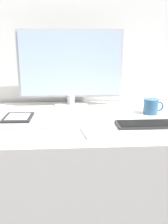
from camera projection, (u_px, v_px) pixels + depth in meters
name	position (u px, v px, depth m)	size (l,w,h in m)	color
wall_back	(73.00, 26.00, 1.58)	(3.60, 0.05, 2.40)	silver
desk	(77.00, 179.00, 1.40)	(1.46, 0.76, 0.72)	silver
monitor	(70.00, 67.00, 1.50)	(0.63, 0.11, 0.46)	#B7B7BC
keyboard	(151.00, 124.00, 1.19)	(0.33, 0.12, 0.01)	#282828
laptop	(19.00, 120.00, 1.24)	(0.34, 0.26, 0.02)	#A3A3A8
ereader	(18.00, 117.00, 1.23)	(0.14, 0.16, 0.01)	black
coffee_mug	(151.00, 106.00, 1.38)	(0.11, 0.08, 0.08)	#336089
pen	(84.00, 134.00, 1.08)	(0.03, 0.13, 0.01)	silver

